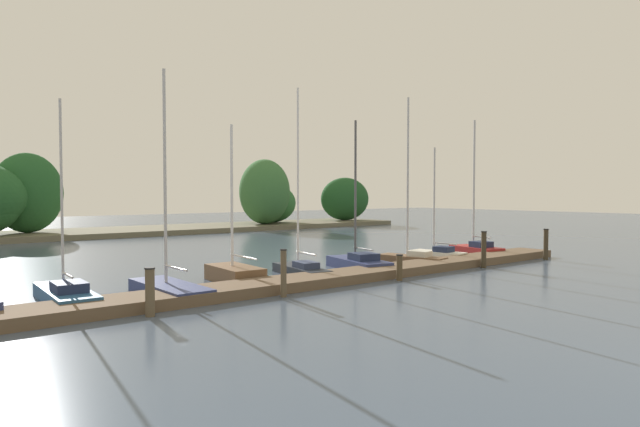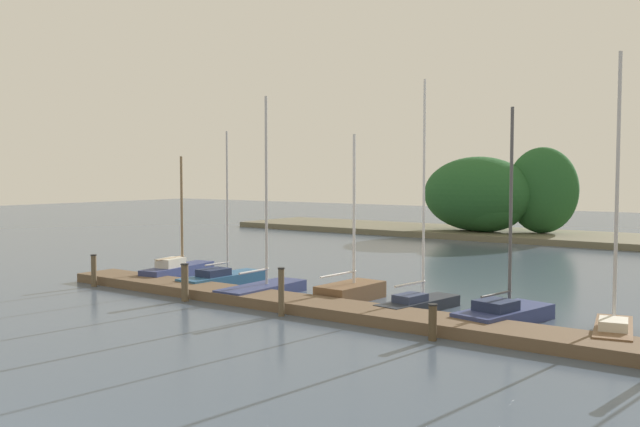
# 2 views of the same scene
# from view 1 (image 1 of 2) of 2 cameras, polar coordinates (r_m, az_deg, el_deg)

# --- Properties ---
(dock_pier) EXTENTS (28.20, 1.80, 0.35)m
(dock_pier) POSITION_cam_1_polar(r_m,az_deg,el_deg) (20.27, 1.09, -6.76)
(dock_pier) COLOR brown
(dock_pier) RESTS_ON ground
(far_shore) EXTENTS (57.35, 8.00, 6.43)m
(far_shore) POSITION_cam_1_polar(r_m,az_deg,el_deg) (46.41, -18.66, 0.88)
(far_shore) COLOR #66604C
(far_shore) RESTS_ON ground
(sailboat_1) EXTENTS (1.26, 4.25, 6.16)m
(sailboat_1) POSITION_cam_1_polar(r_m,az_deg,el_deg) (18.31, -25.15, -7.53)
(sailboat_1) COLOR #285684
(sailboat_1) RESTS_ON ground
(sailboat_2) EXTENTS (1.34, 4.14, 7.28)m
(sailboat_2) POSITION_cam_1_polar(r_m,az_deg,el_deg) (18.37, -15.67, -7.33)
(sailboat_2) COLOR navy
(sailboat_2) RESTS_ON ground
(sailboat_3) EXTENTS (1.41, 3.22, 5.86)m
(sailboat_3) POSITION_cam_1_polar(r_m,az_deg,el_deg) (20.76, -9.08, -6.04)
(sailboat_3) COLOR brown
(sailboat_3) RESTS_ON ground
(sailboat_4) EXTENTS (1.48, 3.74, 7.52)m
(sailboat_4) POSITION_cam_1_polar(r_m,az_deg,el_deg) (22.02, -2.12, -5.62)
(sailboat_4) COLOR #232833
(sailboat_4) RESTS_ON ground
(sailboat_5) EXTENTS (2.04, 3.94, 6.46)m
(sailboat_5) POSITION_cam_1_polar(r_m,az_deg,el_deg) (23.78, 3.91, -5.03)
(sailboat_5) COLOR navy
(sailboat_5) RESTS_ON ground
(sailboat_6) EXTENTS (1.60, 3.52, 7.74)m
(sailboat_6) POSITION_cam_1_polar(r_m,az_deg,el_deg) (25.79, 9.41, -4.35)
(sailboat_6) COLOR brown
(sailboat_6) RESTS_ON ground
(sailboat_7) EXTENTS (1.45, 3.02, 5.57)m
(sailboat_7) POSITION_cam_1_polar(r_m,az_deg,el_deg) (27.78, 12.05, -4.07)
(sailboat_7) COLOR silver
(sailboat_7) RESTS_ON ground
(sailboat_8) EXTENTS (1.74, 3.18, 7.17)m
(sailboat_8) POSITION_cam_1_polar(r_m,az_deg,el_deg) (30.15, 15.92, -3.46)
(sailboat_8) COLOR maroon
(sailboat_8) RESTS_ON ground
(mooring_piling_1) EXTENTS (0.29, 0.29, 1.32)m
(mooring_piling_1) POSITION_cam_1_polar(r_m,az_deg,el_deg) (15.46, -17.37, -7.82)
(mooring_piling_1) COLOR brown
(mooring_piling_1) RESTS_ON ground
(mooring_piling_2) EXTENTS (0.22, 0.22, 1.54)m
(mooring_piling_2) POSITION_cam_1_polar(r_m,az_deg,el_deg) (17.48, -3.84, -6.22)
(mooring_piling_2) COLOR brown
(mooring_piling_2) RESTS_ON ground
(mooring_piling_3) EXTENTS (0.26, 0.26, 0.99)m
(mooring_piling_3) POSITION_cam_1_polar(r_m,az_deg,el_deg) (20.92, 8.32, -5.59)
(mooring_piling_3) COLOR #4C3D28
(mooring_piling_3) RESTS_ON ground
(mooring_piling_4) EXTENTS (0.26, 0.26, 1.63)m
(mooring_piling_4) POSITION_cam_1_polar(r_m,az_deg,el_deg) (25.23, 16.76, -3.61)
(mooring_piling_4) COLOR #3D3323
(mooring_piling_4) RESTS_ON ground
(mooring_piling_5) EXTENTS (0.26, 0.26, 1.54)m
(mooring_piling_5) POSITION_cam_1_polar(r_m,az_deg,el_deg) (29.30, 22.56, -2.97)
(mooring_piling_5) COLOR #3D3323
(mooring_piling_5) RESTS_ON ground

